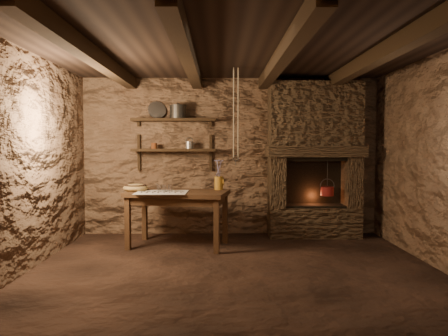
{
  "coord_description": "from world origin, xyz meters",
  "views": [
    {
      "loc": [
        -0.17,
        -4.73,
        1.37
      ],
      "look_at": [
        -0.11,
        0.9,
        1.08
      ],
      "focal_mm": 35.0,
      "sensor_mm": 36.0,
      "label": 1
    }
  ],
  "objects_px": {
    "stoneware_jug": "(219,177)",
    "red_pot": "(327,190)",
    "iron_stockpot": "(178,113)",
    "work_table": "(178,217)",
    "wooden_bowl": "(136,188)"
  },
  "relations": [
    {
      "from": "stoneware_jug",
      "to": "iron_stockpot",
      "type": "xyz_separation_m",
      "value": [
        -0.61,
        0.5,
        0.93
      ]
    },
    {
      "from": "iron_stockpot",
      "to": "work_table",
      "type": "bearing_deg",
      "value": -85.22
    },
    {
      "from": "stoneware_jug",
      "to": "iron_stockpot",
      "type": "distance_m",
      "value": 1.22
    },
    {
      "from": "iron_stockpot",
      "to": "red_pot",
      "type": "distance_m",
      "value": 2.51
    },
    {
      "from": "stoneware_jug",
      "to": "red_pot",
      "type": "bearing_deg",
      "value": 22.09
    },
    {
      "from": "work_table",
      "to": "iron_stockpot",
      "type": "xyz_separation_m",
      "value": [
        -0.06,
        0.7,
        1.46
      ]
    },
    {
      "from": "red_pot",
      "to": "stoneware_jug",
      "type": "bearing_deg",
      "value": -166.81
    },
    {
      "from": "work_table",
      "to": "wooden_bowl",
      "type": "xyz_separation_m",
      "value": [
        -0.58,
        0.05,
        0.39
      ]
    },
    {
      "from": "stoneware_jug",
      "to": "wooden_bowl",
      "type": "height_order",
      "value": "stoneware_jug"
    },
    {
      "from": "wooden_bowl",
      "to": "iron_stockpot",
      "type": "distance_m",
      "value": 1.36
    },
    {
      "from": "work_table",
      "to": "red_pot",
      "type": "xyz_separation_m",
      "value": [
        2.17,
        0.58,
        0.29
      ]
    },
    {
      "from": "wooden_bowl",
      "to": "iron_stockpot",
      "type": "bearing_deg",
      "value": 51.15
    },
    {
      "from": "wooden_bowl",
      "to": "red_pot",
      "type": "relative_size",
      "value": 0.63
    },
    {
      "from": "iron_stockpot",
      "to": "red_pot",
      "type": "xyz_separation_m",
      "value": [
        2.23,
        -0.12,
        -1.16
      ]
    },
    {
      "from": "wooden_bowl",
      "to": "red_pot",
      "type": "xyz_separation_m",
      "value": [
        2.75,
        0.53,
        -0.09
      ]
    }
  ]
}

